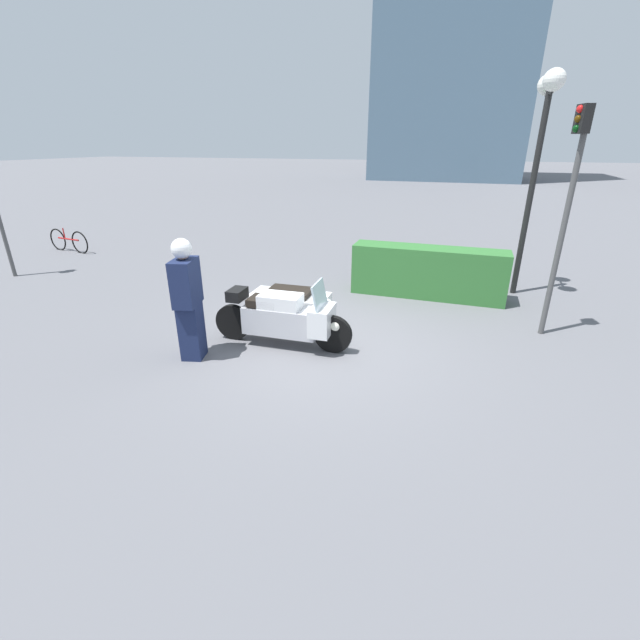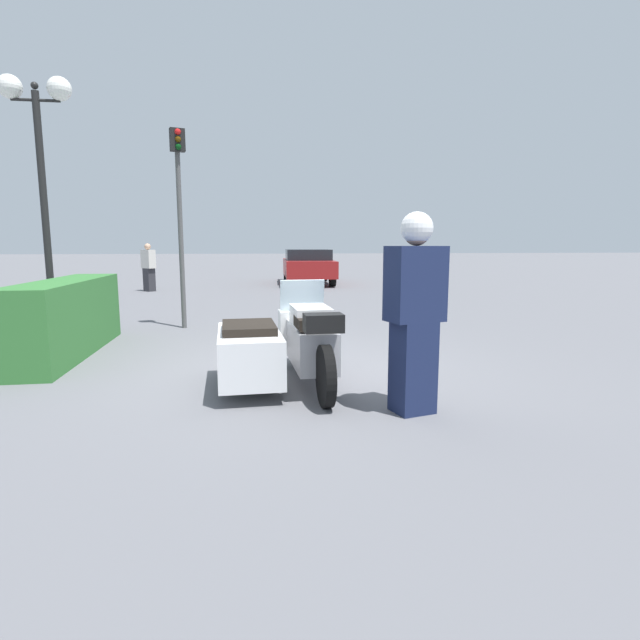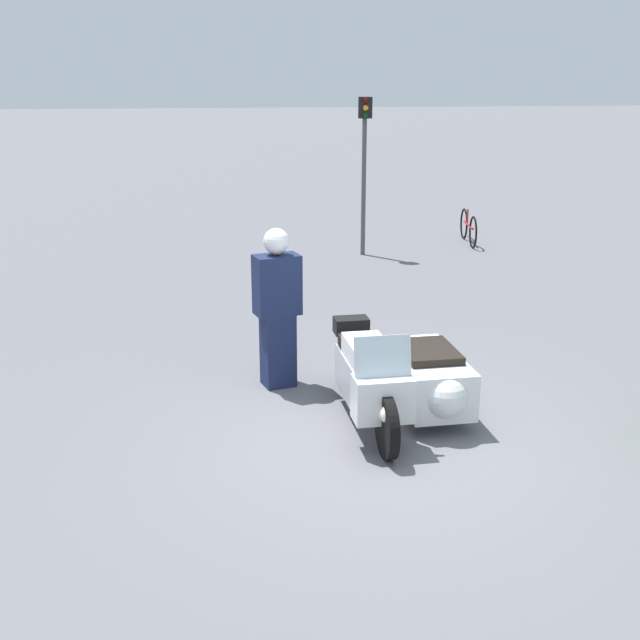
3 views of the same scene
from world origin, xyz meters
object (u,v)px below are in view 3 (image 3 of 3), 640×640
Objects in this scene: police_motorcycle at (403,379)px; bicycle_parked at (468,228)px; officer_rider at (277,304)px; traffic_light_far at (364,152)px.

police_motorcycle is 1.41× the size of bicycle_parked.
officer_rider reaches higher than bicycle_parked.
police_motorcycle is at bearing -148.31° from officer_rider.
officer_rider is 0.61× the size of traffic_light_far.
police_motorcycle is 8.18m from traffic_light_far.
traffic_light_far is (-7.95, 1.10, 1.60)m from police_motorcycle.
bicycle_parked is at bearing -46.81° from officer_rider.
officer_rider reaches higher than police_motorcycle.
police_motorcycle is 1.76m from officer_rider.
bicycle_parked is (-0.87, 2.48, -1.73)m from traffic_light_far.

